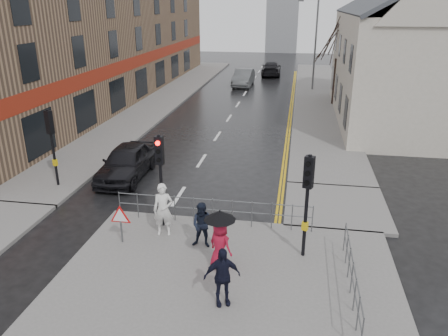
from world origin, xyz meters
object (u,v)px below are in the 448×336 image
at_px(pedestrian_with_umbrella, 220,236).
at_px(car_mid, 243,78).
at_px(car_parked, 127,162).
at_px(pedestrian_d, 222,276).
at_px(pedestrian_a, 163,210).
at_px(pedestrian_b, 203,225).

relative_size(pedestrian_with_umbrella, car_mid, 0.40).
bearing_deg(car_parked, pedestrian_d, -55.49).
distance_m(pedestrian_a, pedestrian_with_umbrella, 2.86).
xyz_separation_m(pedestrian_with_umbrella, car_mid, (-3.35, 31.49, -0.43)).
distance_m(pedestrian_b, car_mid, 30.47).
xyz_separation_m(pedestrian_a, car_mid, (-1.07, 29.77, -0.28)).
bearing_deg(car_mid, pedestrian_a, -86.51).
distance_m(pedestrian_b, car_parked, 7.47).
height_order(pedestrian_a, car_parked, pedestrian_a).
bearing_deg(car_parked, pedestrian_a, -57.41).
xyz_separation_m(pedestrian_b, pedestrian_d, (1.12, -2.77, 0.06)).
height_order(pedestrian_a, pedestrian_b, pedestrian_a).
height_order(pedestrian_with_umbrella, pedestrian_d, pedestrian_with_umbrella).
relative_size(pedestrian_d, car_parked, 0.37).
bearing_deg(pedestrian_a, pedestrian_with_umbrella, -47.05).
bearing_deg(pedestrian_with_umbrella, car_mid, 96.07).
bearing_deg(pedestrian_with_umbrella, pedestrian_b, 124.16).
distance_m(car_parked, car_mid, 24.79).
height_order(car_parked, car_mid, car_mid).
distance_m(pedestrian_a, pedestrian_b, 1.63).
bearing_deg(pedestrian_d, pedestrian_a, 106.66).
relative_size(car_parked, car_mid, 0.95).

